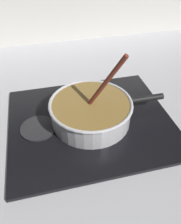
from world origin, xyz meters
The scene contains 5 objects.
ground centered at (0.00, 0.00, -0.02)m, with size 2.40×1.60×0.04m, color #B7B7BC.
hob_plate centered at (0.00, 0.07, 0.01)m, with size 0.56×0.48×0.01m, color black.
burner_ring centered at (0.00, 0.07, 0.02)m, with size 0.18×0.18×0.01m, color #592D0C.
spare_burner centered at (-0.18, 0.07, 0.01)m, with size 0.12×0.12×0.01m, color #262628.
cooking_pan centered at (0.00, 0.07, 0.05)m, with size 0.40×0.28×0.27m.
Camera 1 is at (-0.14, -0.51, 0.56)m, focal length 36.63 mm.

